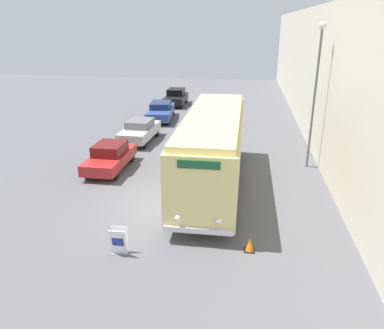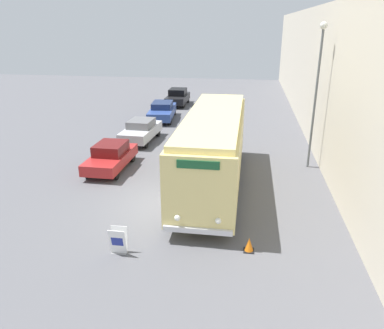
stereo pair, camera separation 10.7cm
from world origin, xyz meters
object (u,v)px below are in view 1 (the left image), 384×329
(vintage_bus, at_px, (213,147))
(parked_car_far, at_px, (161,111))
(sign_board, at_px, (119,241))
(traffic_cone, at_px, (250,244))
(streetlamp, at_px, (317,79))
(parked_car_near, at_px, (110,157))
(parked_car_mid, at_px, (140,130))
(parked_car_distant, at_px, (176,97))

(vintage_bus, height_order, parked_car_far, vintage_bus)
(sign_board, xyz_separation_m, traffic_cone, (4.35, 0.78, -0.21))
(streetlamp, xyz_separation_m, parked_car_near, (-10.42, -1.93, -3.99))
(sign_board, relative_size, parked_car_far, 0.19)
(parked_car_mid, bearing_deg, vintage_bus, -47.76)
(vintage_bus, height_order, streetlamp, streetlamp)
(parked_car_mid, bearing_deg, parked_car_far, 92.54)
(sign_board, bearing_deg, traffic_cone, 10.16)
(streetlamp, distance_m, parked_car_distant, 18.72)
(parked_car_far, height_order, traffic_cone, parked_car_far)
(streetlamp, distance_m, traffic_cone, 10.19)
(vintage_bus, distance_m, traffic_cone, 5.88)
(parked_car_near, bearing_deg, parked_car_far, 89.70)
(vintage_bus, xyz_separation_m, parked_car_distant, (-5.22, 18.58, -1.18))
(parked_car_near, height_order, parked_car_mid, parked_car_mid)
(vintage_bus, xyz_separation_m, parked_car_near, (-5.56, 1.37, -1.25))
(streetlamp, height_order, parked_car_far, streetlamp)
(sign_board, relative_size, parked_car_distant, 0.23)
(vintage_bus, xyz_separation_m, parked_car_far, (-5.36, 12.64, -1.23))
(streetlamp, relative_size, parked_car_far, 1.51)
(parked_car_mid, bearing_deg, traffic_cone, -56.08)
(vintage_bus, relative_size, streetlamp, 1.43)
(parked_car_mid, distance_m, parked_car_distant, 12.01)
(parked_car_distant, relative_size, traffic_cone, 8.15)
(sign_board, bearing_deg, vintage_bus, 67.25)
(streetlamp, height_order, parked_car_near, streetlamp)
(parked_car_mid, bearing_deg, streetlamp, -14.84)
(vintage_bus, distance_m, parked_car_mid, 8.59)
(streetlamp, relative_size, parked_car_distant, 1.78)
(parked_car_near, relative_size, parked_car_mid, 0.96)
(parked_car_distant, height_order, traffic_cone, parked_car_distant)
(parked_car_near, xyz_separation_m, traffic_cone, (7.34, -6.71, -0.46))
(vintage_bus, xyz_separation_m, sign_board, (-2.57, -6.12, -1.50))
(sign_board, xyz_separation_m, parked_car_distant, (-2.66, 24.70, 0.32))
(vintage_bus, bearing_deg, parked_car_near, 166.15)
(streetlamp, bearing_deg, traffic_cone, -109.61)
(parked_car_far, height_order, parked_car_distant, parked_car_distant)
(parked_car_mid, xyz_separation_m, parked_car_far, (0.03, 6.08, -0.01))
(parked_car_mid, xyz_separation_m, traffic_cone, (7.18, -11.91, -0.49))
(streetlamp, xyz_separation_m, parked_car_far, (-10.22, 9.34, -3.97))
(parked_car_near, distance_m, traffic_cone, 9.96)
(vintage_bus, height_order, traffic_cone, vintage_bus)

